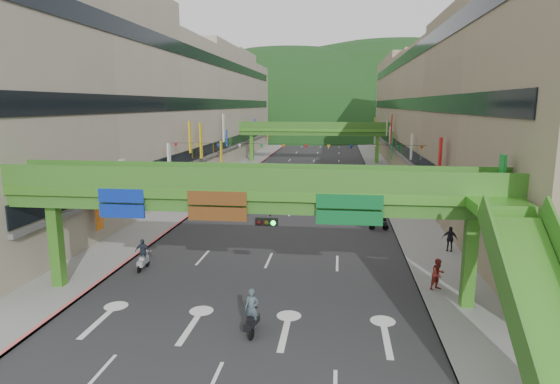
{
  "coord_description": "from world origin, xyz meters",
  "views": [
    {
      "loc": [
        4.42,
        -17.18,
        10.18
      ],
      "look_at": [
        0.0,
        18.0,
        3.5
      ],
      "focal_mm": 30.0,
      "sensor_mm": 36.0,
      "label": 1
    }
  ],
  "objects_px": {
    "overpass_near": "(267,205)",
    "car_yellow": "(323,170)",
    "pedestrian_red": "(438,277)",
    "scooter_rider_mid": "(341,206)",
    "scooter_rider_near": "(252,313)",
    "car_silver": "(245,183)"
  },
  "relations": [
    {
      "from": "car_silver",
      "to": "pedestrian_red",
      "type": "bearing_deg",
      "value": -61.62
    },
    {
      "from": "scooter_rider_near",
      "to": "pedestrian_red",
      "type": "bearing_deg",
      "value": 32.95
    },
    {
      "from": "car_silver",
      "to": "car_yellow",
      "type": "distance_m",
      "value": 15.23
    },
    {
      "from": "overpass_near",
      "to": "scooter_rider_mid",
      "type": "height_order",
      "value": "overpass_near"
    },
    {
      "from": "scooter_rider_near",
      "to": "scooter_rider_mid",
      "type": "height_order",
      "value": "scooter_rider_near"
    },
    {
      "from": "overpass_near",
      "to": "pedestrian_red",
      "type": "height_order",
      "value": "overpass_near"
    },
    {
      "from": "overpass_near",
      "to": "scooter_rider_mid",
      "type": "distance_m",
      "value": 20.5
    },
    {
      "from": "car_silver",
      "to": "pedestrian_red",
      "type": "distance_m",
      "value": 34.87
    },
    {
      "from": "scooter_rider_near",
      "to": "pedestrian_red",
      "type": "height_order",
      "value": "scooter_rider_near"
    },
    {
      "from": "pedestrian_red",
      "to": "car_yellow",
      "type": "bearing_deg",
      "value": 66.73
    },
    {
      "from": "scooter_rider_mid",
      "to": "scooter_rider_near",
      "type": "bearing_deg",
      "value": -99.8
    },
    {
      "from": "car_silver",
      "to": "car_yellow",
      "type": "xyz_separation_m",
      "value": [
        9.12,
        12.2,
        0.04
      ]
    },
    {
      "from": "car_yellow",
      "to": "overpass_near",
      "type": "bearing_deg",
      "value": -91.87
    },
    {
      "from": "pedestrian_red",
      "to": "overpass_near",
      "type": "bearing_deg",
      "value": 162.57
    },
    {
      "from": "overpass_near",
      "to": "scooter_rider_near",
      "type": "distance_m",
      "value": 5.39
    },
    {
      "from": "scooter_rider_near",
      "to": "car_silver",
      "type": "relative_size",
      "value": 0.57
    },
    {
      "from": "overpass_near",
      "to": "car_yellow",
      "type": "bearing_deg",
      "value": 88.36
    },
    {
      "from": "scooter_rider_mid",
      "to": "car_silver",
      "type": "relative_size",
      "value": 0.53
    },
    {
      "from": "pedestrian_red",
      "to": "scooter_rider_mid",
      "type": "bearing_deg",
      "value": 73.56
    },
    {
      "from": "scooter_rider_near",
      "to": "car_silver",
      "type": "distance_m",
      "value": 37.3
    },
    {
      "from": "car_yellow",
      "to": "pedestrian_red",
      "type": "xyz_separation_m",
      "value": [
        7.76,
        -42.72,
        0.21
      ]
    },
    {
      "from": "scooter_rider_near",
      "to": "car_yellow",
      "type": "bearing_deg",
      "value": 88.25
    }
  ]
}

